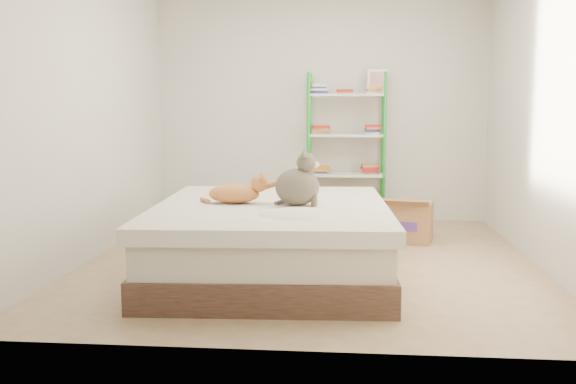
# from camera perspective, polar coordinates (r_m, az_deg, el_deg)

# --- Properties ---
(room) EXTENTS (3.81, 4.21, 2.61)m
(room) POSITION_cam_1_polar(r_m,az_deg,el_deg) (5.43, 2.05, 7.41)
(room) COLOR tan
(room) RESTS_ON ground
(bed) EXTENTS (1.88, 2.30, 0.57)m
(bed) POSITION_cam_1_polar(r_m,az_deg,el_deg) (5.04, -1.44, -4.23)
(bed) COLOR brown
(bed) RESTS_ON ground
(orange_cat) EXTENTS (0.48, 0.28, 0.19)m
(orange_cat) POSITION_cam_1_polar(r_m,az_deg,el_deg) (5.01, -4.82, 0.06)
(orange_cat) COLOR gold
(orange_cat) RESTS_ON bed
(grey_cat) EXTENTS (0.36, 0.31, 0.41)m
(grey_cat) POSITION_cam_1_polar(r_m,az_deg,el_deg) (4.87, 0.82, 1.18)
(grey_cat) COLOR #71664F
(grey_cat) RESTS_ON bed
(shelf_unit) EXTENTS (0.89, 0.36, 1.74)m
(shelf_unit) POSITION_cam_1_polar(r_m,az_deg,el_deg) (7.32, 5.25, 3.69)
(shelf_unit) COLOR green
(shelf_unit) RESTS_ON ground
(cardboard_box) EXTENTS (0.64, 0.63, 0.45)m
(cardboard_box) POSITION_cam_1_polar(r_m,az_deg,el_deg) (6.44, 10.18, -2.56)
(cardboard_box) COLOR #9A7A48
(cardboard_box) RESTS_ON ground
(white_bin) EXTENTS (0.39, 0.37, 0.36)m
(white_bin) POSITION_cam_1_polar(r_m,az_deg,el_deg) (7.40, -7.35, -1.32)
(white_bin) COLOR silver
(white_bin) RESTS_ON ground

